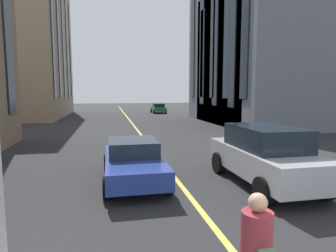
# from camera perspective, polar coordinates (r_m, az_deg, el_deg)

# --- Properties ---
(lane_centre_line) EXTENTS (80.00, 0.16, 0.01)m
(lane_centre_line) POSITION_cam_1_polar(r_m,az_deg,el_deg) (21.62, -5.82, -1.18)
(lane_centre_line) COLOR #D8C64C
(lane_centre_line) RESTS_ON ground_plane
(car_silver_far) EXTENTS (4.70, 2.14, 1.88)m
(car_silver_far) POSITION_cam_1_polar(r_m,az_deg,el_deg) (9.67, 18.77, -5.45)
(car_silver_far) COLOR #B7BABF
(car_silver_far) RESTS_ON ground_plane
(car_green_mid) EXTENTS (3.90, 1.89, 1.40)m
(car_green_mid) POSITION_cam_1_polar(r_m,az_deg,el_deg) (41.58, -1.93, 3.56)
(car_green_mid) COLOR #1E6038
(car_green_mid) RESTS_ON ground_plane
(car_blue_parked_a) EXTENTS (4.40, 1.95, 1.37)m
(car_blue_parked_a) POSITION_cam_1_polar(r_m,az_deg,el_deg) (9.64, -6.90, -6.80)
(car_blue_parked_a) COLOR navy
(car_blue_parked_a) RESTS_ON ground_plane
(building_left_near) EXTENTS (17.51, 9.49, 17.13)m
(building_left_near) POSITION_cam_1_polar(r_m,az_deg,el_deg) (39.73, -27.07, 14.09)
(building_left_near) COLOR gray
(building_left_near) RESTS_ON ground_plane
(building_right_near) EXTENTS (11.07, 12.53, 12.57)m
(building_right_near) POSITION_cam_1_polar(r_m,az_deg,el_deg) (29.99, 20.87, 12.64)
(building_right_near) COLOR #565B66
(building_right_near) RESTS_ON ground_plane
(building_right_far) EXTENTS (16.15, 11.27, 17.64)m
(building_right_far) POSITION_cam_1_polar(r_m,az_deg,el_deg) (30.62, 19.33, 17.36)
(building_right_far) COLOR slate
(building_right_far) RESTS_ON ground_plane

